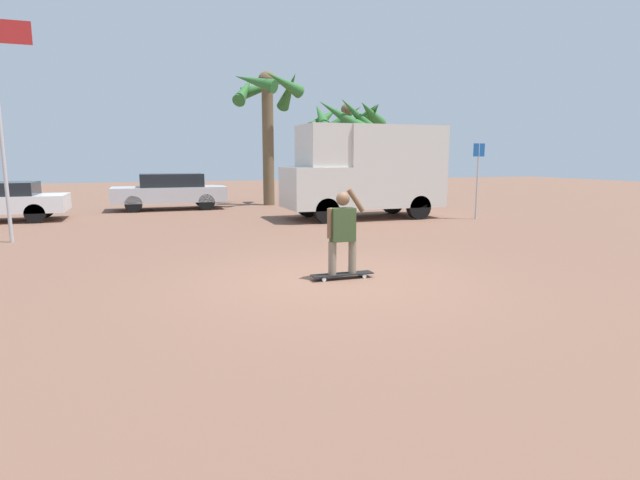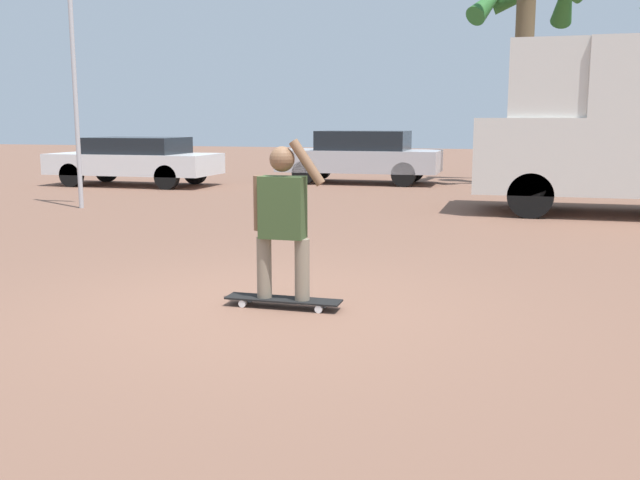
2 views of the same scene
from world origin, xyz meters
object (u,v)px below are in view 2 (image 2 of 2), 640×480
object	(u,v)px
palm_tree_center_background	(526,13)
skateboard	(283,300)
camper_van	(637,122)
person_skateboarder	(282,214)
flagpole	(76,45)
parked_car_white	(135,159)
parked_car_silver	(361,156)

from	to	relation	value
palm_tree_center_background	skateboard	bearing A→B (deg)	-98.32
skateboard	camper_van	xyz separation A→B (m)	(4.16, 8.19, 1.65)
person_skateboarder	flagpole	size ratio (longest dim) A/B	0.27
person_skateboarder	palm_tree_center_background	size ratio (longest dim) A/B	0.25
person_skateboarder	parked_car_white	xyz separation A→B (m)	(-8.01, 11.21, -0.19)
parked_car_white	palm_tree_center_background	xyz separation A→B (m)	(10.09, 3.02, 3.87)
palm_tree_center_background	parked_car_silver	bearing A→B (deg)	-171.53
parked_car_silver	palm_tree_center_background	distance (m)	5.79
palm_tree_center_background	flagpole	distance (m)	11.66
camper_van	flagpole	world-z (taller)	flagpole
parked_car_white	camper_van	bearing A→B (deg)	-13.97
person_skateboarder	camper_van	distance (m)	9.22
palm_tree_center_background	flagpole	xyz separation A→B (m)	(-8.44, -7.92, -1.38)
person_skateboarder	parked_car_white	size ratio (longest dim) A/B	0.33
skateboard	palm_tree_center_background	size ratio (longest dim) A/B	0.19
parked_car_white	palm_tree_center_background	size ratio (longest dim) A/B	0.77
camper_van	parked_car_white	bearing A→B (deg)	166.03
parked_car_silver	palm_tree_center_background	world-z (taller)	palm_tree_center_background
camper_van	parked_car_white	distance (m)	12.58
flagpole	parked_car_white	bearing A→B (deg)	108.61
skateboard	palm_tree_center_background	distance (m)	15.07
skateboard	parked_car_white	size ratio (longest dim) A/B	0.24
person_skateboarder	parked_car_silver	size ratio (longest dim) A/B	0.33
parked_car_silver	camper_van	bearing A→B (deg)	-40.19
person_skateboarder	camper_van	bearing A→B (deg)	63.07
skateboard	camper_van	bearing A→B (deg)	63.07
person_skateboarder	camper_van	world-z (taller)	camper_van
parked_car_white	palm_tree_center_background	bearing A→B (deg)	16.66
skateboard	flagpole	xyz separation A→B (m)	(-6.36, 6.31, 3.13)
skateboard	parked_car_silver	xyz separation A→B (m)	(-2.24, 13.59, 0.71)
parked_car_silver	flagpole	distance (m)	8.71
camper_van	parked_car_white	size ratio (longest dim) A/B	1.21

